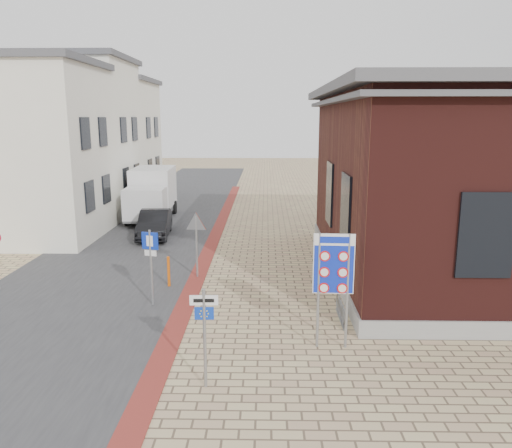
% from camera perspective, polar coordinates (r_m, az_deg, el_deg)
% --- Properties ---
extents(ground, '(120.00, 120.00, 0.00)m').
position_cam_1_polar(ground, '(12.64, -1.19, -14.68)').
color(ground, tan).
rests_on(ground, ground).
extents(road_strip, '(7.00, 60.00, 0.02)m').
position_cam_1_polar(road_strip, '(27.54, -11.42, -0.04)').
color(road_strip, '#38383A').
rests_on(road_strip, ground).
extents(curb_strip, '(0.60, 40.00, 0.02)m').
position_cam_1_polar(curb_strip, '(22.16, -5.32, -2.79)').
color(curb_strip, maroon).
rests_on(curb_strip, ground).
extents(brick_building, '(13.00, 13.00, 6.80)m').
position_cam_1_polar(brick_building, '(20.28, 26.05, 4.63)').
color(brick_building, gray).
rests_on(brick_building, ground).
extents(townhouse_near, '(7.40, 6.40, 8.30)m').
position_cam_1_polar(townhouse_near, '(26.00, -25.28, 7.60)').
color(townhouse_near, white).
rests_on(townhouse_near, ground).
extents(townhouse_mid, '(7.40, 6.40, 9.10)m').
position_cam_1_polar(townhouse_mid, '(31.46, -20.52, 9.31)').
color(townhouse_mid, white).
rests_on(townhouse_mid, ground).
extents(townhouse_far, '(7.40, 6.40, 8.30)m').
position_cam_1_polar(townhouse_far, '(37.13, -17.08, 9.24)').
color(townhouse_far, white).
rests_on(townhouse_far, ground).
extents(bike_rack, '(0.08, 1.80, 0.60)m').
position_cam_1_polar(bike_rack, '(14.69, 9.70, -9.78)').
color(bike_rack, slate).
rests_on(bike_rack, ground).
extents(sedan, '(1.76, 4.05, 1.29)m').
position_cam_1_polar(sedan, '(24.60, -11.51, 0.02)').
color(sedan, black).
rests_on(sedan, ground).
extents(box_truck, '(2.55, 5.54, 2.84)m').
position_cam_1_polar(box_truck, '(28.90, -11.85, 3.45)').
color(box_truck, slate).
rests_on(box_truck, ground).
extents(border_sign, '(1.01, 0.10, 2.95)m').
position_cam_1_polar(border_sign, '(12.38, 8.87, -4.80)').
color(border_sign, gray).
rests_on(border_sign, ground).
extents(essen_sign, '(0.60, 0.07, 2.21)m').
position_cam_1_polar(essen_sign, '(10.74, -5.91, -11.28)').
color(essen_sign, gray).
rests_on(essen_sign, ground).
extents(parking_sign, '(0.52, 0.17, 2.39)m').
position_cam_1_polar(parking_sign, '(15.46, -11.95, -3.46)').
color(parking_sign, gray).
rests_on(parking_sign, ground).
extents(yield_sign, '(0.83, 0.14, 2.35)m').
position_cam_1_polar(yield_sign, '(17.89, -6.85, -0.61)').
color(yield_sign, gray).
rests_on(yield_sign, ground).
extents(bollard, '(0.12, 0.12, 1.07)m').
position_cam_1_polar(bollard, '(17.35, -9.95, -5.39)').
color(bollard, '#DB580B').
rests_on(bollard, ground).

